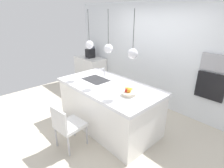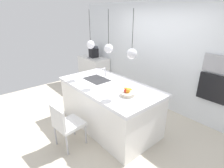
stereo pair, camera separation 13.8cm
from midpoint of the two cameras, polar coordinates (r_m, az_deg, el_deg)
The scene contains 14 objects.
floor at distance 4.03m, azimuth -2.00°, elevation -13.03°, with size 6.60×6.60×0.00m, color beige.
back_wall at distance 4.66m, azimuth 13.46°, elevation 8.87°, with size 6.00×0.10×2.60m, color white.
kitchen_island at distance 3.77m, azimuth -2.10°, elevation -7.03°, with size 2.17×1.16×0.96m.
sink_basin at distance 3.87m, azimuth -6.25°, elevation 1.35°, with size 0.56×0.40×0.02m, color #2D2D30.
faucet at distance 3.95m, azimuth -3.87°, elevation 4.11°, with size 0.02×0.17×0.22m.
fruit_bowl at distance 3.12m, azimuth 4.06°, elevation -2.77°, with size 0.26×0.26×0.16m.
side_counter at distance 6.27m, azimuth -7.68°, elevation 4.53°, with size 1.10×0.60×0.90m, color white.
coffee_machine at distance 6.08m, azimuth -7.70°, elevation 9.93°, with size 0.20×0.35×0.38m.
microwave at distance 3.99m, azimuth 29.73°, elevation 6.00°, with size 0.54×0.08×0.34m, color #9E9EA3.
oven at distance 4.13m, azimuth 28.44°, elevation -0.64°, with size 0.56×0.08×0.56m, color black.
chair_near at distance 3.30m, azimuth -15.50°, elevation -12.62°, with size 0.49×0.51×0.85m.
pendant_light_left at distance 3.82m, azimuth -8.39°, elevation 12.51°, with size 0.17×0.17×0.77m.
pendant_light_center at distance 3.36m, azimuth -2.39°, elevation 11.41°, with size 0.17×0.17×0.77m.
pendant_light_right at distance 2.94m, azimuth 5.37°, elevation 9.79°, with size 0.17×0.17×0.77m.
Camera 1 is at (2.46, -2.20, 2.31)m, focal length 28.22 mm.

